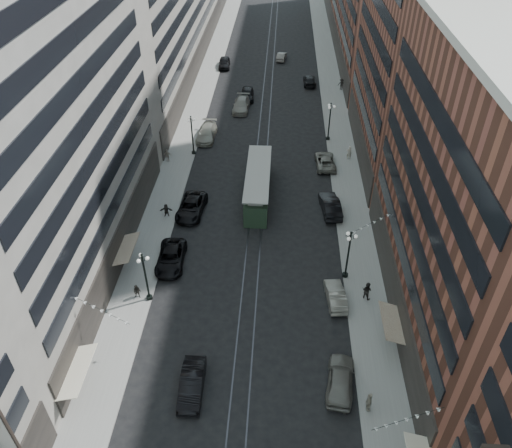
% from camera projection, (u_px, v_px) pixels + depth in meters
% --- Properties ---
extents(ground, '(220.00, 220.00, 0.00)m').
position_uv_depth(ground, '(263.00, 139.00, 71.27)').
color(ground, black).
rests_on(ground, ground).
extents(sidewalk_west, '(4.00, 180.00, 0.15)m').
position_uv_depth(sidewalk_west, '(197.00, 107.00, 79.58)').
color(sidewalk_west, gray).
rests_on(sidewalk_west, ground).
extents(sidewalk_east, '(4.00, 180.00, 0.15)m').
position_uv_depth(sidewalk_east, '(335.00, 110.00, 78.65)').
color(sidewalk_east, gray).
rests_on(sidewalk_east, ground).
extents(rail_west, '(0.12, 180.00, 0.02)m').
position_uv_depth(rail_west, '(261.00, 108.00, 79.19)').
color(rail_west, '#2D2D33').
rests_on(rail_west, ground).
extents(rail_east, '(0.12, 180.00, 0.02)m').
position_uv_depth(rail_east, '(270.00, 109.00, 79.13)').
color(rail_east, '#2D2D33').
rests_on(rail_east, ground).
extents(building_west_mid, '(8.00, 36.00, 28.00)m').
position_uv_depth(building_west_mid, '(50.00, 137.00, 42.10)').
color(building_west_mid, '#A39D91').
rests_on(building_west_mid, ground).
extents(building_east_mid, '(8.00, 30.00, 24.00)m').
position_uv_depth(building_east_mid, '(470.00, 203.00, 37.94)').
color(building_east_mid, brown).
rests_on(building_east_mid, ground).
extents(lamppost_sw_far, '(1.03, 1.14, 5.52)m').
position_uv_depth(lamppost_sw_far, '(145.00, 275.00, 44.50)').
color(lamppost_sw_far, black).
rests_on(lamppost_sw_far, sidewalk_west).
extents(lamppost_sw_mid, '(1.03, 1.14, 5.52)m').
position_uv_depth(lamppost_sw_mid, '(192.00, 134.00, 65.81)').
color(lamppost_sw_mid, black).
rests_on(lamppost_sw_mid, sidewalk_west).
extents(lamppost_se_far, '(1.03, 1.14, 5.52)m').
position_uv_depth(lamppost_se_far, '(348.00, 253.00, 46.88)').
color(lamppost_se_far, black).
rests_on(lamppost_se_far, sidewalk_east).
extents(lamppost_se_mid, '(1.03, 1.14, 5.52)m').
position_uv_depth(lamppost_se_mid, '(330.00, 120.00, 68.98)').
color(lamppost_se_mid, black).
rests_on(lamppost_se_mid, sidewalk_east).
extents(streetcar, '(2.78, 12.54, 3.47)m').
position_uv_depth(streetcar, '(258.00, 186.00, 58.73)').
color(streetcar, '#263B28').
rests_on(streetcar, ground).
extents(car_2, '(2.84, 5.81, 1.59)m').
position_uv_depth(car_2, '(171.00, 258.00, 49.84)').
color(car_2, black).
rests_on(car_2, ground).
extents(car_4, '(2.73, 5.32, 1.73)m').
position_uv_depth(car_4, '(340.00, 379.00, 38.54)').
color(car_4, '#626057').
rests_on(car_4, ground).
extents(car_5, '(1.82, 4.98, 1.63)m').
position_uv_depth(car_5, '(192.00, 384.00, 38.26)').
color(car_5, black).
rests_on(car_5, ground).
extents(pedestrian_2, '(0.74, 0.41, 1.50)m').
position_uv_depth(pedestrian_2, '(137.00, 292.00, 45.96)').
color(pedestrian_2, black).
rests_on(pedestrian_2, sidewalk_west).
extents(pedestrian_4, '(0.62, 1.15, 1.88)m').
position_uv_depth(pedestrian_4, '(369.00, 402.00, 36.75)').
color(pedestrian_4, gray).
rests_on(pedestrian_4, sidewalk_east).
extents(car_7, '(3.25, 6.17, 1.66)m').
position_uv_depth(car_7, '(191.00, 207.00, 56.63)').
color(car_7, black).
rests_on(car_7, ground).
extents(car_8, '(2.68, 6.10, 1.74)m').
position_uv_depth(car_8, '(207.00, 133.00, 70.77)').
color(car_8, gray).
rests_on(car_8, ground).
extents(car_9, '(2.33, 5.21, 1.74)m').
position_uv_depth(car_9, '(224.00, 63.00, 92.84)').
color(car_9, black).
rests_on(car_9, ground).
extents(car_10, '(2.56, 5.61, 1.78)m').
position_uv_depth(car_10, '(330.00, 205.00, 56.76)').
color(car_10, black).
rests_on(car_10, ground).
extents(car_11, '(2.67, 5.38, 1.47)m').
position_uv_depth(car_11, '(325.00, 161.00, 64.90)').
color(car_11, slate).
rests_on(car_11, ground).
extents(car_12, '(2.17, 5.11, 1.47)m').
position_uv_depth(car_12, '(310.00, 81.00, 86.42)').
color(car_12, black).
rests_on(car_12, ground).
extents(car_13, '(2.29, 5.07, 1.69)m').
position_uv_depth(car_13, '(248.00, 94.00, 81.65)').
color(car_13, black).
rests_on(car_13, ground).
extents(car_14, '(2.06, 4.47, 1.42)m').
position_uv_depth(car_14, '(282.00, 56.00, 96.05)').
color(car_14, '#69645D').
rests_on(car_14, ground).
extents(pedestrian_5, '(1.48, 0.56, 1.56)m').
position_uv_depth(pedestrian_5, '(166.00, 210.00, 55.98)').
color(pedestrian_5, black).
rests_on(pedestrian_5, sidewalk_west).
extents(pedestrian_6, '(1.03, 0.49, 1.74)m').
position_uv_depth(pedestrian_6, '(168.00, 156.00, 65.43)').
color(pedestrian_6, gray).
rests_on(pedestrian_6, sidewalk_west).
extents(pedestrian_7, '(1.04, 0.94, 1.89)m').
position_uv_depth(pedestrian_7, '(367.00, 290.00, 45.82)').
color(pedestrian_7, black).
rests_on(pedestrian_7, sidewalk_east).
extents(pedestrian_8, '(0.72, 0.51, 1.85)m').
position_uv_depth(pedestrian_8, '(349.00, 153.00, 65.95)').
color(pedestrian_8, beige).
rests_on(pedestrian_8, sidewalk_east).
extents(pedestrian_9, '(1.34, 0.92, 1.91)m').
position_uv_depth(pedestrian_9, '(341.00, 84.00, 84.21)').
color(pedestrian_9, black).
rests_on(pedestrian_9, sidewalk_east).
extents(car_extra_0, '(2.64, 5.99, 1.71)m').
position_uv_depth(car_extra_0, '(241.00, 105.00, 78.27)').
color(car_extra_0, slate).
rests_on(car_extra_0, ground).
extents(car_extra_1, '(2.00, 4.57, 1.46)m').
position_uv_depth(car_extra_1, '(336.00, 296.00, 45.79)').
color(car_extra_1, gray).
rests_on(car_extra_1, ground).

